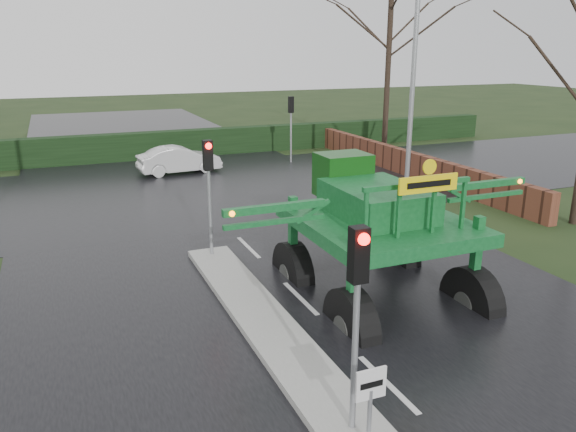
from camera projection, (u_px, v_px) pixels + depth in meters
name	position (u px, v px, depth m)	size (l,w,h in m)	color
ground	(387.00, 384.00, 10.38)	(140.00, 140.00, 0.00)	black
road_main	(230.00, 229.00, 19.22)	(14.00, 80.00, 0.02)	black
road_cross	(190.00, 190.00, 24.53)	(80.00, 12.00, 0.02)	black
median_island	(265.00, 323.00, 12.53)	(1.20, 10.00, 0.16)	gray
hedge_row	(156.00, 145.00, 31.39)	(44.00, 0.90, 1.50)	black
brick_wall	(395.00, 159.00, 28.22)	(0.40, 20.00, 1.20)	#592D1E
keep_left_sign	(370.00, 395.00, 8.27)	(0.50, 0.07, 1.35)	gray
traffic_signal_near	(358.00, 287.00, 8.27)	(0.26, 0.33, 3.52)	gray
traffic_signal_mid	(209.00, 173.00, 15.78)	(0.26, 0.33, 3.52)	gray
traffic_signal_far	(291.00, 114.00, 29.72)	(0.26, 0.33, 3.52)	gray
street_light_right	(409.00, 47.00, 22.29)	(3.85, 0.30, 10.00)	gray
tree_right_far	(389.00, 38.00, 31.87)	(7.00, 7.00, 12.05)	black
crop_sprayer	(349.00, 232.00, 12.03)	(8.31, 5.18, 4.64)	black
white_sedan	(180.00, 173.00, 27.86)	(1.40, 4.03, 1.33)	silver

